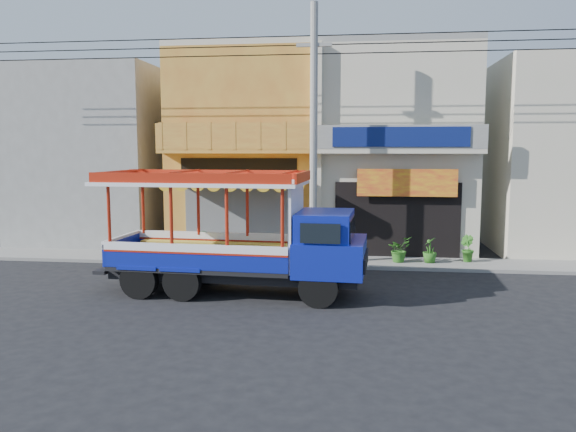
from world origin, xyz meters
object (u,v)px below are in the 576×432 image
at_px(green_sign, 197,247).
at_px(potted_plant_a, 399,249).
at_px(songthaew_truck, 253,236).
at_px(utility_pole, 318,122).
at_px(potted_plant_c, 430,250).
at_px(potted_plant_b, 467,248).

relative_size(green_sign, potted_plant_a, 1.10).
bearing_deg(green_sign, songthaew_truck, -56.22).
bearing_deg(utility_pole, potted_plant_c, 9.59).
relative_size(utility_pole, songthaew_truck, 3.68).
height_order(green_sign, potted_plant_c, green_sign).
xyz_separation_m(green_sign, potted_plant_b, (9.72, 0.66, 0.05)).
bearing_deg(potted_plant_b, potted_plant_a, 71.47).
relative_size(songthaew_truck, potted_plant_c, 8.52).
xyz_separation_m(songthaew_truck, potted_plant_a, (4.40, 4.64, -1.11)).
relative_size(songthaew_truck, green_sign, 7.62).
bearing_deg(songthaew_truck, green_sign, 123.78).
bearing_deg(utility_pole, songthaew_truck, -111.07).
bearing_deg(potted_plant_a, green_sign, 137.82).
xyz_separation_m(utility_pole, potted_plant_c, (3.94, 0.67, -4.47)).
bearing_deg(potted_plant_c, utility_pole, -63.52).
distance_m(songthaew_truck, potted_plant_c, 7.27).
xyz_separation_m(songthaew_truck, potted_plant_c, (5.48, 4.64, -1.12)).
relative_size(songthaew_truck, potted_plant_b, 8.03).
bearing_deg(songthaew_truck, utility_pole, 68.93).
bearing_deg(potted_plant_a, potted_plant_b, -35.94).
relative_size(green_sign, potted_plant_c, 1.12).
bearing_deg(utility_pole, green_sign, 175.28).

